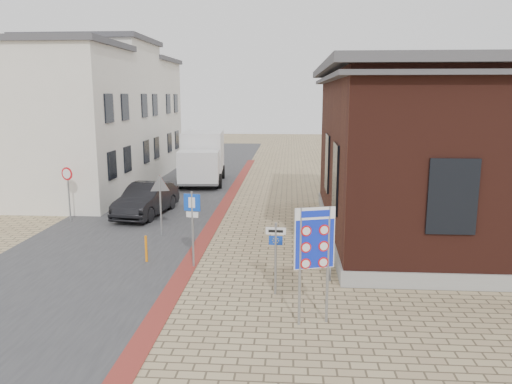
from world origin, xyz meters
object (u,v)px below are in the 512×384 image
(box_truck, at_px, (202,157))
(parking_sign, at_px, (192,216))
(border_sign, at_px, (315,241))
(sedan, at_px, (146,200))
(essen_sign, at_px, (276,248))
(bollard, at_px, (146,249))

(box_truck, relative_size, parking_sign, 2.51)
(parking_sign, bearing_deg, border_sign, -35.21)
(sedan, distance_m, parking_sign, 7.95)
(sedan, relative_size, box_truck, 0.72)
(border_sign, relative_size, parking_sign, 1.17)
(box_truck, xyz_separation_m, essen_sign, (5.29, -18.18, -0.31))
(sedan, xyz_separation_m, bollard, (1.91, -6.67, -0.30))
(bollard, bearing_deg, border_sign, -38.05)
(box_truck, xyz_separation_m, border_sign, (6.29, -19.98, 0.47))
(border_sign, distance_m, parking_sign, 5.49)
(border_sign, relative_size, bollard, 3.21)
(box_truck, height_order, essen_sign, box_truck)
(box_truck, distance_m, parking_sign, 16.22)
(essen_sign, bearing_deg, box_truck, 109.82)
(border_sign, relative_size, essen_sign, 1.42)
(box_truck, bearing_deg, essen_sign, -78.51)
(box_truck, distance_m, bollard, 15.75)
(box_truck, relative_size, essen_sign, 3.04)
(sedan, height_order, essen_sign, essen_sign)
(parking_sign, xyz_separation_m, bollard, (-1.70, 0.35, -1.28))
(essen_sign, bearing_deg, parking_sign, 146.06)
(essen_sign, bearing_deg, bollard, 154.53)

